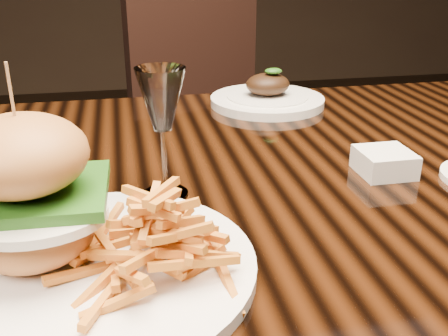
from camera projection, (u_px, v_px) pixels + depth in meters
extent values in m
cube|color=black|center=(217.00, 181.00, 0.82)|extent=(1.60, 0.90, 0.04)
cylinder|color=white|center=(95.00, 268.00, 0.55)|extent=(0.34, 0.34, 0.01)
ellipsoid|color=#B06839|center=(34.00, 235.00, 0.54)|extent=(0.12, 0.12, 0.06)
ellipsoid|color=silver|center=(35.00, 216.00, 0.51)|extent=(0.14, 0.11, 0.01)
ellipsoid|color=orange|center=(56.00, 218.00, 0.50)|extent=(0.03, 0.03, 0.01)
cube|color=#2C6519|center=(28.00, 197.00, 0.53)|extent=(0.15, 0.14, 0.01)
ellipsoid|color=#985B2A|center=(21.00, 155.00, 0.51)|extent=(0.13, 0.13, 0.08)
cylinder|color=#A77A4E|center=(15.00, 116.00, 0.49)|extent=(0.00, 0.00, 0.10)
cube|color=white|center=(384.00, 162.00, 0.79)|extent=(0.10, 0.10, 0.04)
cylinder|color=white|center=(166.00, 194.00, 0.73)|extent=(0.06, 0.06, 0.00)
cylinder|color=white|center=(164.00, 162.00, 0.71)|extent=(0.01, 0.01, 0.09)
cone|color=white|center=(161.00, 99.00, 0.68)|extent=(0.07, 0.07, 0.08)
cylinder|color=white|center=(267.00, 101.00, 1.14)|extent=(0.25, 0.25, 0.02)
cylinder|color=white|center=(267.00, 100.00, 1.14)|extent=(0.18, 0.18, 0.02)
ellipsoid|color=black|center=(268.00, 84.00, 1.13)|extent=(0.10, 0.08, 0.05)
ellipsoid|color=#2C6519|center=(273.00, 71.00, 1.11)|extent=(0.04, 0.03, 0.01)
cube|color=black|center=(225.00, 155.00, 1.68)|extent=(0.58, 0.58, 0.06)
cube|color=black|center=(194.00, 66.00, 1.75)|extent=(0.45, 0.19, 0.50)
cylinder|color=black|center=(201.00, 259.00, 1.53)|extent=(0.04, 0.04, 0.45)
cylinder|color=black|center=(304.00, 227.00, 1.71)|extent=(0.04, 0.04, 0.45)
cylinder|color=black|center=(151.00, 207.00, 1.84)|extent=(0.04, 0.04, 0.45)
cylinder|color=black|center=(243.00, 185.00, 2.01)|extent=(0.04, 0.04, 0.45)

